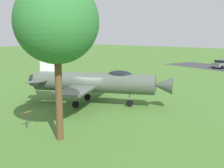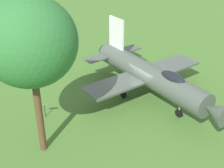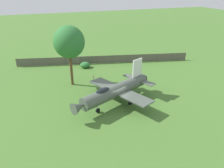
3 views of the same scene
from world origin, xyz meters
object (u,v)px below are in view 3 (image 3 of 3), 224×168
(shade_tree, at_px, (69,42))
(shrub_near_fence, at_px, (85,65))
(display_jet, at_px, (114,91))
(info_plaque, at_px, (93,77))

(shade_tree, bearing_deg, shrub_near_fence, -119.15)
(display_jet, bearing_deg, info_plaque, -109.29)
(shade_tree, height_order, info_plaque, shade_tree)
(shade_tree, xyz_separation_m, shrub_near_fence, (-3.74, -6.71, -6.32))
(info_plaque, bearing_deg, shrub_near_fence, -92.55)
(shrub_near_fence, bearing_deg, display_jet, 91.11)
(display_jet, relative_size, shrub_near_fence, 6.57)
(shade_tree, distance_m, info_plaque, 6.92)
(display_jet, distance_m, shade_tree, 10.36)
(shrub_near_fence, bearing_deg, shade_tree, 60.85)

